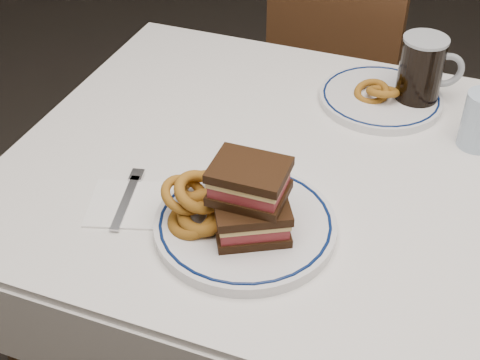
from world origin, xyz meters
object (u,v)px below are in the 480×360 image
(chair_far, at_px, (339,91))
(reuben_sandwich, at_px, (250,200))
(beer_mug, at_px, (422,71))
(main_plate, at_px, (245,225))
(far_plate, at_px, (381,98))

(chair_far, distance_m, reuben_sandwich, 1.07)
(beer_mug, bearing_deg, main_plate, -112.17)
(reuben_sandwich, bearing_deg, far_plate, 76.69)
(chair_far, bearing_deg, main_plate, -86.26)
(chair_far, xyz_separation_m, beer_mug, (0.26, -0.50, 0.38))
(reuben_sandwich, height_order, far_plate, reuben_sandwich)
(reuben_sandwich, xyz_separation_m, beer_mug, (0.18, 0.49, -0.00))
(chair_far, bearing_deg, far_plate, -69.99)
(reuben_sandwich, distance_m, beer_mug, 0.52)
(main_plate, height_order, reuben_sandwich, reuben_sandwich)
(beer_mug, bearing_deg, far_plate, -165.19)
(reuben_sandwich, relative_size, far_plate, 0.57)
(beer_mug, height_order, far_plate, beer_mug)
(main_plate, xyz_separation_m, beer_mug, (0.19, 0.48, 0.06))
(chair_far, bearing_deg, reuben_sandwich, -85.56)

